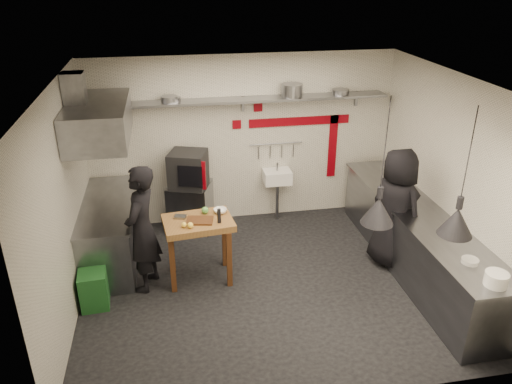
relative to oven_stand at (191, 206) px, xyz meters
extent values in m
plane|color=black|center=(0.93, -1.82, -0.40)|extent=(5.00, 5.00, 0.00)
plane|color=beige|center=(0.93, -1.82, 2.40)|extent=(5.00, 5.00, 0.00)
cube|color=beige|center=(0.93, 0.28, 1.00)|extent=(5.00, 0.04, 2.80)
cube|color=beige|center=(0.93, -3.92, 1.00)|extent=(5.00, 0.04, 2.80)
cube|color=beige|center=(-1.57, -1.82, 1.00)|extent=(0.04, 4.20, 2.80)
cube|color=beige|center=(3.43, -1.82, 1.00)|extent=(0.04, 4.20, 2.80)
cube|color=maroon|center=(1.88, 0.26, 1.28)|extent=(1.70, 0.02, 0.14)
cube|color=maroon|center=(2.48, 0.26, 0.80)|extent=(0.14, 0.02, 1.10)
cube|color=maroon|center=(1.18, 0.26, 1.55)|extent=(0.14, 0.02, 0.14)
cube|color=maroon|center=(0.83, 0.26, 1.28)|extent=(0.14, 0.02, 0.14)
cube|color=slate|center=(0.93, 0.10, 1.72)|extent=(4.60, 0.34, 0.04)
cube|color=slate|center=(-0.97, 0.25, 1.62)|extent=(0.04, 0.06, 0.24)
cube|color=slate|center=(0.93, 0.25, 1.62)|extent=(0.04, 0.06, 0.24)
cube|color=slate|center=(2.83, 0.25, 1.62)|extent=(0.04, 0.06, 0.24)
cylinder|color=slate|center=(-0.22, 0.10, 1.79)|extent=(0.27, 0.27, 0.09)
cylinder|color=slate|center=(-0.16, 0.10, 1.78)|extent=(0.26, 0.26, 0.07)
cylinder|color=slate|center=(1.70, 0.10, 1.84)|extent=(0.42, 0.42, 0.20)
cylinder|color=slate|center=(2.50, 0.10, 1.78)|extent=(0.35, 0.35, 0.08)
cube|color=slate|center=(0.00, 0.00, 0.00)|extent=(0.81, 0.77, 0.80)
cube|color=black|center=(0.00, -0.08, 0.69)|extent=(0.69, 0.67, 0.58)
cube|color=maroon|center=(-0.02, -0.29, 0.69)|extent=(0.54, 0.21, 0.46)
cube|color=black|center=(0.01, -0.37, 0.69)|extent=(0.37, 0.14, 0.34)
cube|color=white|center=(1.48, 0.10, 0.38)|extent=(0.46, 0.34, 0.22)
cylinder|color=slate|center=(1.48, 0.10, 0.56)|extent=(0.03, 0.03, 0.14)
cylinder|color=slate|center=(1.48, 0.06, -0.06)|extent=(0.06, 0.06, 0.66)
cylinder|color=slate|center=(1.48, 0.24, 0.92)|extent=(0.90, 0.02, 0.02)
cube|color=slate|center=(3.08, -1.82, 0.05)|extent=(0.70, 3.80, 0.90)
cube|color=slate|center=(3.08, -1.82, 0.52)|extent=(0.76, 3.90, 0.03)
cylinder|color=white|center=(3.05, -3.56, 0.61)|extent=(0.32, 0.32, 0.15)
cylinder|color=white|center=(3.03, -3.12, 0.56)|extent=(0.25, 0.25, 0.05)
cube|color=slate|center=(-1.22, -0.77, 0.05)|extent=(0.70, 1.90, 0.90)
cube|color=slate|center=(-1.22, -0.77, 0.52)|extent=(0.76, 2.00, 0.03)
cube|color=slate|center=(-1.17, -0.77, 1.75)|extent=(0.78, 1.60, 0.50)
cube|color=slate|center=(-1.42, -0.77, 2.15)|extent=(0.28, 0.28, 0.50)
cube|color=#194F1E|center=(-1.36, -1.89, -0.15)|extent=(0.37, 0.37, 0.50)
cube|color=#4C2913|center=(0.06, -1.53, 0.53)|extent=(0.39, 0.31, 0.02)
cylinder|color=black|center=(0.31, -1.61, 0.62)|extent=(0.07, 0.07, 0.20)
sphere|color=yellow|center=(-0.16, -1.67, 0.56)|extent=(0.09, 0.09, 0.07)
sphere|color=yellow|center=(-0.08, -1.69, 0.56)|extent=(0.10, 0.10, 0.08)
sphere|color=#589940|center=(0.15, -1.32, 0.57)|extent=(0.12, 0.12, 0.10)
cube|color=slate|center=(-0.19, -1.38, 0.54)|extent=(0.18, 0.15, 0.03)
imported|color=white|center=(0.36, -1.33, 0.55)|extent=(0.22, 0.22, 0.06)
imported|color=black|center=(-0.70, -1.55, 0.49)|extent=(0.62, 0.75, 1.77)
imported|color=black|center=(2.82, -1.60, 0.49)|extent=(0.87, 1.03, 1.79)
camera|label=1|loc=(-0.25, -7.46, 3.67)|focal=35.00mm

